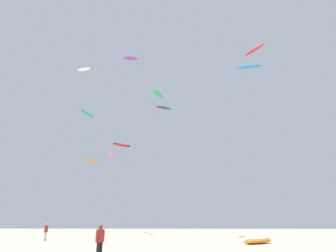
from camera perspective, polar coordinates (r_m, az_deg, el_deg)
person_foreground at (r=17.27m, az=-12.39°, el=-19.60°), size 0.39×0.49×1.73m
person_midground at (r=32.95m, az=-21.53°, el=-17.42°), size 0.37×0.52×1.64m
kite_grounded_near at (r=28.64m, az=16.12°, el=-19.67°), size 3.48×3.16×0.46m
kite_aloft_0 at (r=40.80m, az=-1.76°, el=5.84°), size 1.64×2.82×0.28m
kite_aloft_1 at (r=47.54m, az=-15.18°, el=10.02°), size 2.31×1.26×0.38m
kite_aloft_2 at (r=40.45m, az=-13.83°, el=-6.13°), size 2.14×1.67×0.50m
kite_aloft_3 at (r=56.27m, az=-14.61°, el=2.13°), size 2.27×4.47×0.91m
kite_aloft_4 at (r=32.28m, az=14.66°, el=10.45°), size 2.60×1.26×0.37m
kite_aloft_5 at (r=48.29m, az=-6.92°, el=12.23°), size 2.21×0.99×0.48m
kite_aloft_6 at (r=54.68m, az=-8.52°, el=-3.50°), size 3.42×3.08×0.84m
kite_aloft_7 at (r=46.31m, az=15.52°, el=13.30°), size 2.76×3.67×0.74m
kite_aloft_8 at (r=45.08m, az=-10.49°, el=-5.18°), size 1.72×2.65×0.40m
kite_aloft_9 at (r=53.90m, az=-0.82°, el=3.38°), size 2.90×2.17×0.32m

